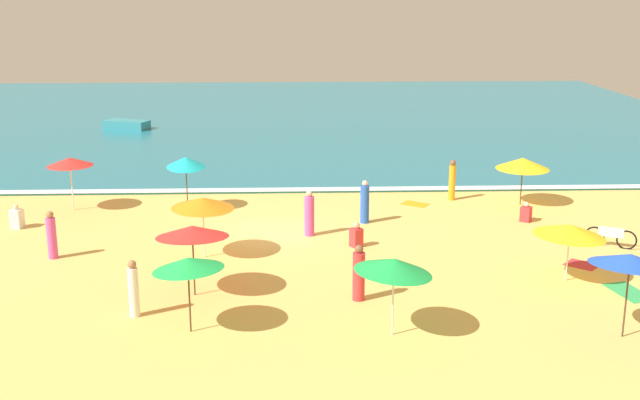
{
  "coord_description": "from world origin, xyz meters",
  "views": [
    {
      "loc": [
        0.74,
        -28.99,
        9.01
      ],
      "look_at": [
        1.91,
        1.76,
        0.8
      ],
      "focal_mm": 44.37,
      "sensor_mm": 36.0,
      "label": 1
    }
  ],
  "objects_px": {
    "parked_bicycle": "(611,237)",
    "beachgoer_6": "(359,274)",
    "beachgoer_9": "(365,203)",
    "beach_umbrella_1": "(523,163)",
    "beach_umbrella_5": "(394,266)",
    "beachgoer_3": "(52,236)",
    "beachgoer_2": "(17,218)",
    "beach_umbrella_3": "(630,260)",
    "beach_umbrella_4": "(192,231)",
    "beach_umbrella_7": "(203,203)",
    "beach_umbrella_8": "(70,162)",
    "beachgoer_7": "(309,215)",
    "beachgoer_4": "(356,236)",
    "beach_umbrella_2": "(188,264)",
    "beachgoer_8": "(526,213)",
    "beach_umbrella_6": "(570,230)",
    "small_boat_0": "(127,125)",
    "beachgoer_1": "(134,289)",
    "beachgoer_0": "(452,180)",
    "beach_umbrella_0": "(186,162)"
  },
  "relations": [
    {
      "from": "beach_umbrella_3",
      "to": "beach_umbrella_6",
      "type": "distance_m",
      "value": 4.26
    },
    {
      "from": "beach_umbrella_2",
      "to": "small_boat_0",
      "type": "xyz_separation_m",
      "value": [
        -8.05,
        32.15,
        -1.58
      ]
    },
    {
      "from": "beach_umbrella_3",
      "to": "parked_bicycle",
      "type": "bearing_deg",
      "value": 70.58
    },
    {
      "from": "beach_umbrella_1",
      "to": "beachgoer_9",
      "type": "distance_m",
      "value": 7.51
    },
    {
      "from": "beachgoer_8",
      "to": "beach_umbrella_8",
      "type": "bearing_deg",
      "value": 172.67
    },
    {
      "from": "beach_umbrella_2",
      "to": "beachgoer_3",
      "type": "relative_size",
      "value": 1.61
    },
    {
      "from": "beach_umbrella_5",
      "to": "beach_umbrella_8",
      "type": "bearing_deg",
      "value": 132.59
    },
    {
      "from": "beachgoer_9",
      "to": "small_boat_0",
      "type": "height_order",
      "value": "beachgoer_9"
    },
    {
      "from": "beachgoer_9",
      "to": "beach_umbrella_1",
      "type": "bearing_deg",
      "value": 19.66
    },
    {
      "from": "beachgoer_4",
      "to": "beachgoer_9",
      "type": "xyz_separation_m",
      "value": [
        0.58,
        3.03,
        0.4
      ]
    },
    {
      "from": "beach_umbrella_8",
      "to": "beachgoer_9",
      "type": "bearing_deg",
      "value": -10.86
    },
    {
      "from": "beachgoer_0",
      "to": "beachgoer_8",
      "type": "distance_m",
      "value": 4.19
    },
    {
      "from": "beach_umbrella_4",
      "to": "beachgoer_7",
      "type": "relative_size",
      "value": 1.37
    },
    {
      "from": "parked_bicycle",
      "to": "beachgoer_8",
      "type": "height_order",
      "value": "beachgoer_8"
    },
    {
      "from": "beach_umbrella_1",
      "to": "parked_bicycle",
      "type": "relative_size",
      "value": 1.43
    },
    {
      "from": "beach_umbrella_5",
      "to": "parked_bicycle",
      "type": "bearing_deg",
      "value": 39.21
    },
    {
      "from": "beachgoer_4",
      "to": "beach_umbrella_3",
      "type": "bearing_deg",
      "value": -50.54
    },
    {
      "from": "beach_umbrella_6",
      "to": "beachgoer_6",
      "type": "distance_m",
      "value": 6.97
    },
    {
      "from": "beach_umbrella_2",
      "to": "beachgoer_4",
      "type": "bearing_deg",
      "value": 54.47
    },
    {
      "from": "beach_umbrella_0",
      "to": "beachgoer_6",
      "type": "bearing_deg",
      "value": -58.0
    },
    {
      "from": "beach_umbrella_7",
      "to": "beachgoer_1",
      "type": "xyz_separation_m",
      "value": [
        -1.45,
        -5.11,
        -1.14
      ]
    },
    {
      "from": "beachgoer_1",
      "to": "beach_umbrella_0",
      "type": "bearing_deg",
      "value": 89.37
    },
    {
      "from": "beachgoer_1",
      "to": "beachgoer_9",
      "type": "relative_size",
      "value": 0.97
    },
    {
      "from": "parked_bicycle",
      "to": "beachgoer_1",
      "type": "height_order",
      "value": "beachgoer_1"
    },
    {
      "from": "beachgoer_4",
      "to": "beachgoer_9",
      "type": "height_order",
      "value": "beachgoer_9"
    },
    {
      "from": "beachgoer_6",
      "to": "beachgoer_8",
      "type": "relative_size",
      "value": 2.14
    },
    {
      "from": "small_boat_0",
      "to": "beachgoer_7",
      "type": "bearing_deg",
      "value": -64.0
    },
    {
      "from": "beach_umbrella_3",
      "to": "beach_umbrella_0",
      "type": "bearing_deg",
      "value": 135.42
    },
    {
      "from": "beachgoer_0",
      "to": "beachgoer_7",
      "type": "height_order",
      "value": "beachgoer_0"
    },
    {
      "from": "beach_umbrella_5",
      "to": "parked_bicycle",
      "type": "relative_size",
      "value": 1.48
    },
    {
      "from": "parked_bicycle",
      "to": "beachgoer_2",
      "type": "distance_m",
      "value": 22.44
    },
    {
      "from": "beach_umbrella_1",
      "to": "small_boat_0",
      "type": "distance_m",
      "value": 28.48
    },
    {
      "from": "beach_umbrella_2",
      "to": "beachgoer_7",
      "type": "xyz_separation_m",
      "value": [
        3.45,
        8.58,
        -1.14
      ]
    },
    {
      "from": "beach_umbrella_4",
      "to": "beach_umbrella_7",
      "type": "height_order",
      "value": "beach_umbrella_4"
    },
    {
      "from": "parked_bicycle",
      "to": "beachgoer_6",
      "type": "relative_size",
      "value": 0.94
    },
    {
      "from": "beach_umbrella_2",
      "to": "beachgoer_9",
      "type": "relative_size",
      "value": 1.57
    },
    {
      "from": "beach_umbrella_7",
      "to": "beachgoer_6",
      "type": "xyz_separation_m",
      "value": [
        5.02,
        -4.12,
        -1.14
      ]
    },
    {
      "from": "beach_umbrella_4",
      "to": "beach_umbrella_5",
      "type": "height_order",
      "value": "beach_umbrella_4"
    },
    {
      "from": "beach_umbrella_1",
      "to": "beach_umbrella_4",
      "type": "height_order",
      "value": "beach_umbrella_4"
    },
    {
      "from": "beach_umbrella_3",
      "to": "beach_umbrella_8",
      "type": "xyz_separation_m",
      "value": [
        -18.05,
        13.27,
        -0.08
      ]
    },
    {
      "from": "beach_umbrella_1",
      "to": "beach_umbrella_4",
      "type": "relative_size",
      "value": 0.98
    },
    {
      "from": "beach_umbrella_6",
      "to": "beachgoer_0",
      "type": "xyz_separation_m",
      "value": [
        -1.67,
        10.11,
        -0.8
      ]
    },
    {
      "from": "beachgoer_3",
      "to": "beachgoer_2",
      "type": "bearing_deg",
      "value": 123.47
    },
    {
      "from": "beach_umbrella_0",
      "to": "beachgoer_0",
      "type": "distance_m",
      "value": 11.6
    },
    {
      "from": "beachgoer_9",
      "to": "beachgoer_3",
      "type": "bearing_deg",
      "value": -160.82
    },
    {
      "from": "beach_umbrella_0",
      "to": "beachgoer_4",
      "type": "height_order",
      "value": "beach_umbrella_0"
    },
    {
      "from": "beach_umbrella_7",
      "to": "beachgoer_3",
      "type": "height_order",
      "value": "beach_umbrella_7"
    },
    {
      "from": "beach_umbrella_3",
      "to": "beachgoer_4",
      "type": "distance_m",
      "value": 10.41
    },
    {
      "from": "beachgoer_2",
      "to": "beachgoer_7",
      "type": "height_order",
      "value": "beachgoer_7"
    },
    {
      "from": "beach_umbrella_5",
      "to": "beach_umbrella_3",
      "type": "bearing_deg",
      "value": -3.24
    }
  ]
}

